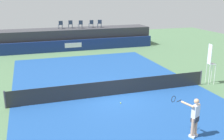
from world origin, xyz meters
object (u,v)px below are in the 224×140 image
at_px(spectator_chair_center, 80,24).
at_px(tennis_player, 194,116).
at_px(umpire_chair, 210,61).
at_px(spectator_chair_far_left, 61,24).
at_px(spectator_chair_right, 91,23).
at_px(spectator_chair_left, 70,24).
at_px(spectator_chair_far_right, 100,23).
at_px(net_post_near, 5,100).
at_px(net_post_far, 201,78).
at_px(tennis_ball, 121,103).

distance_m(spectator_chair_center, tennis_player, 20.82).
height_order(umpire_chair, tennis_player, umpire_chair).
height_order(spectator_chair_far_left, spectator_chair_right, same).
height_order(spectator_chair_left, spectator_chair_far_right, same).
bearing_deg(spectator_chair_left, umpire_chair, -66.17).
relative_size(spectator_chair_far_left, net_post_near, 0.89).
distance_m(spectator_chair_far_left, spectator_chair_right, 3.42).
relative_size(spectator_chair_right, tennis_player, 0.50).
bearing_deg(net_post_far, spectator_chair_far_left, 115.49).
bearing_deg(spectator_chair_right, spectator_chair_center, -179.06).
distance_m(spectator_chair_left, net_post_near, 16.82).
height_order(net_post_near, tennis_player, tennis_player).
height_order(spectator_chair_far_left, spectator_chair_left, same).
distance_m(spectator_chair_left, tennis_ball, 17.04).
bearing_deg(net_post_near, tennis_player, -35.61).
height_order(spectator_chair_far_right, tennis_player, spectator_chair_far_right).
bearing_deg(spectator_chair_far_left, net_post_far, -64.51).
distance_m(spectator_chair_far_left, spectator_chair_center, 2.19).
bearing_deg(umpire_chair, spectator_chair_center, 110.97).
relative_size(spectator_chair_left, tennis_ball, 13.06).
distance_m(spectator_chair_center, umpire_chair, 16.16).
bearing_deg(tennis_player, umpire_chair, 47.95).
relative_size(spectator_chair_far_right, tennis_player, 0.50).
height_order(spectator_chair_center, spectator_chair_right, same).
bearing_deg(tennis_ball, spectator_chair_right, 81.78).
height_order(spectator_chair_far_left, net_post_far, spectator_chair_far_left).
height_order(spectator_chair_far_right, net_post_near, spectator_chair_far_right).
distance_m(net_post_far, tennis_player, 7.24).
xyz_separation_m(spectator_chair_left, spectator_chair_right, (2.29, -0.39, 0.00)).
relative_size(spectator_chair_far_left, spectator_chair_right, 1.00).
bearing_deg(net_post_near, spectator_chair_left, 68.10).
height_order(umpire_chair, net_post_near, umpire_chair).
bearing_deg(spectator_chair_left, net_post_far, -68.24).
distance_m(spectator_chair_right, tennis_player, 20.84).
distance_m(spectator_chair_far_left, spectator_chair_left, 1.13).
relative_size(spectator_chair_far_right, umpire_chair, 0.32).
bearing_deg(tennis_ball, spectator_chair_far_left, 93.56).
height_order(spectator_chair_right, tennis_ball, spectator_chair_right).
relative_size(spectator_chair_left, net_post_near, 0.89).
bearing_deg(spectator_chair_far_right, umpire_chair, -76.69).
height_order(spectator_chair_far_right, umpire_chair, spectator_chair_far_right).
bearing_deg(spectator_chair_left, tennis_ball, -90.29).
xyz_separation_m(spectator_chair_far_left, spectator_chair_center, (2.18, -0.24, 0.00)).
relative_size(spectator_chair_far_right, tennis_ball, 13.06).
relative_size(spectator_chair_far_left, umpire_chair, 0.32).
xyz_separation_m(spectator_chair_left, tennis_ball, (-0.08, -16.83, -2.66)).
relative_size(spectator_chair_center, net_post_near, 0.89).
relative_size(umpire_chair, tennis_player, 1.56).
xyz_separation_m(spectator_chair_left, umpire_chair, (6.83, -15.46, -1.11)).
bearing_deg(spectator_chair_right, tennis_ball, -98.22).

